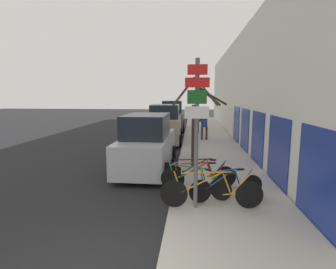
% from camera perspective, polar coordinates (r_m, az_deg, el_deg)
% --- Properties ---
extents(ground_plane, '(80.00, 80.00, 0.00)m').
position_cam_1_polar(ground_plane, '(14.97, -0.73, -2.72)').
color(ground_plane, black).
extents(sidewalk_curb, '(3.20, 32.00, 0.15)m').
position_cam_1_polar(sidewalk_curb, '(17.66, 8.66, -0.83)').
color(sidewalk_curb, '#ADA89E').
rests_on(sidewalk_curb, ground).
extents(building_facade, '(0.23, 32.00, 6.50)m').
position_cam_1_polar(building_facade, '(17.53, 14.70, 9.24)').
color(building_facade, silver).
rests_on(building_facade, ground).
extents(signpost, '(0.57, 0.12, 3.63)m').
position_cam_1_polar(signpost, '(6.29, 6.23, 1.81)').
color(signpost, '#595B60').
rests_on(signpost, sidewalk_curb).
extents(bicycle_0, '(2.54, 0.44, 0.94)m').
position_cam_1_polar(bicycle_0, '(6.71, 9.44, -12.26)').
color(bicycle_0, black).
rests_on(bicycle_0, sidewalk_curb).
extents(bicycle_1, '(2.01, 0.82, 0.85)m').
position_cam_1_polar(bicycle_1, '(7.28, 12.69, -10.97)').
color(bicycle_1, black).
rests_on(bicycle_1, sidewalk_curb).
extents(bicycle_2, '(1.97, 1.00, 0.83)m').
position_cam_1_polar(bicycle_2, '(7.49, 5.61, -10.29)').
color(bicycle_2, black).
rests_on(bicycle_2, sidewalk_curb).
extents(bicycle_3, '(2.09, 0.47, 0.84)m').
position_cam_1_polar(bicycle_3, '(7.92, 6.85, -9.23)').
color(bicycle_3, black).
rests_on(bicycle_3, sidewalk_curb).
extents(bicycle_4, '(2.21, 0.44, 0.89)m').
position_cam_1_polar(bicycle_4, '(8.16, 6.86, -8.58)').
color(bicycle_4, black).
rests_on(bicycle_4, sidewalk_curb).
extents(parked_car_0, '(2.03, 4.82, 2.19)m').
position_cam_1_polar(parked_car_0, '(10.45, -4.47, -2.12)').
color(parked_car_0, '#B2B7BC').
rests_on(parked_car_0, ground).
extents(parked_car_1, '(2.14, 4.83, 2.36)m').
position_cam_1_polar(parked_car_1, '(16.38, -0.56, 2.10)').
color(parked_car_1, gray).
rests_on(parked_car_1, ground).
extents(parked_car_2, '(2.10, 4.61, 2.47)m').
position_cam_1_polar(parked_car_2, '(21.88, 0.92, 3.81)').
color(parked_car_2, '#51565B').
rests_on(parked_car_2, ground).
extents(pedestrian_near, '(0.43, 0.36, 1.64)m').
position_cam_1_polar(pedestrian_near, '(16.62, 7.93, 2.16)').
color(pedestrian_near, '#4C3D2D').
rests_on(pedestrian_near, sidewalk_curb).
extents(pedestrian_far, '(0.46, 0.40, 1.78)m').
position_cam_1_polar(pedestrian_far, '(19.34, 7.03, 3.31)').
color(pedestrian_far, '#333338').
rests_on(pedestrian_far, sidewalk_curb).
extents(street_tree, '(2.15, 1.17, 3.48)m').
position_cam_1_polar(street_tree, '(10.20, 6.19, 2.19)').
color(street_tree, '#3D2D23').
rests_on(street_tree, sidewalk_curb).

